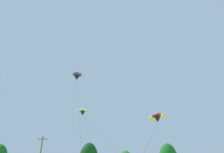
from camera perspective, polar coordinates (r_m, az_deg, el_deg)
The scene contains 3 objects.
parafoil_kite_high_purple at distance 46.31m, azimuth -9.69°, elevation 0.11°, with size 7.20×14.96×23.17m.
parafoil_kite_mid_red_yellow at distance 33.41m, azimuth 12.41°, elevation -10.99°, with size 6.72×10.10×10.83m.
parafoil_kite_far_white at distance 39.36m, azimuth -8.11°, elevation -9.60°, with size 11.42×14.88×13.68m.
Camera 1 is at (0.45, -4.26, 2.28)m, focal length 33.00 mm.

